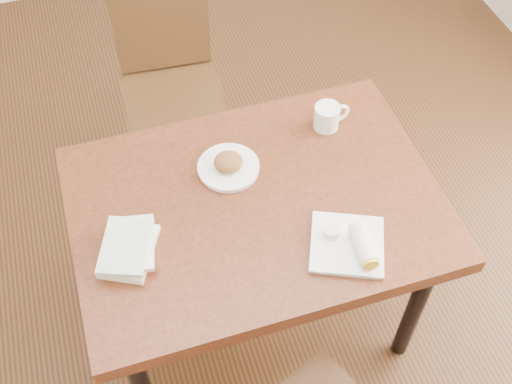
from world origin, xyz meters
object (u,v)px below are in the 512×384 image
object	(u,v)px
table	(256,217)
plate_burrito	(352,245)
coffee_mug	(328,116)
plate_scone	(228,166)
chair_far	(169,73)
book_stack	(129,247)

from	to	relation	value
table	plate_burrito	bearing A→B (deg)	-49.57
coffee_mug	plate_scone	bearing A→B (deg)	-166.77
chair_far	plate_scone	size ratio (longest dim) A/B	4.57
plate_scone	plate_burrito	size ratio (longest dim) A/B	0.72
plate_scone	plate_burrito	bearing A→B (deg)	-57.25
plate_burrito	book_stack	size ratio (longest dim) A/B	1.18
chair_far	coffee_mug	bearing A→B (deg)	-56.91
chair_far	coffee_mug	world-z (taller)	chair_far
table	coffee_mug	distance (m)	0.44
table	plate_burrito	xyz separation A→B (m)	(0.22, -0.26, 0.11)
table	chair_far	xyz separation A→B (m)	(-0.10, 0.93, -0.12)
book_stack	coffee_mug	bearing A→B (deg)	22.53
chair_far	coffee_mug	distance (m)	0.85
plate_scone	book_stack	xyz separation A→B (m)	(-0.38, -0.23, 0.01)
chair_far	plate_burrito	bearing A→B (deg)	-74.88
chair_far	book_stack	size ratio (longest dim) A/B	3.87
plate_scone	plate_burrito	world-z (taller)	plate_burrito
coffee_mug	plate_burrito	distance (m)	0.52
chair_far	plate_burrito	size ratio (longest dim) A/B	3.27
table	coffee_mug	bearing A→B (deg)	35.95
plate_burrito	plate_scone	bearing A→B (deg)	122.75
table	plate_burrito	size ratio (longest dim) A/B	4.08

